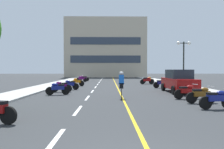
{
  "coord_description": "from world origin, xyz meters",
  "views": [
    {
      "loc": [
        -0.62,
        -3.09,
        1.81
      ],
      "look_at": [
        -0.35,
        14.41,
        1.4
      ],
      "focal_mm": 32.8,
      "sensor_mm": 36.0,
      "label": 1
    }
  ],
  "objects_px": {
    "motorcycle_3": "(187,91)",
    "cyclist_rider": "(121,84)",
    "motorcycle_9": "(147,80)",
    "motorcycle_6": "(70,84)",
    "motorcycle_12": "(84,78)",
    "motorcycle_10": "(148,80)",
    "motorcycle_1": "(217,99)",
    "motorcycle_8": "(77,82)",
    "motorcycle_11": "(81,79)",
    "motorcycle_4": "(58,88)",
    "motorcycle_7": "(162,83)",
    "motorcycle_2": "(201,95)",
    "motorcycle_5": "(61,86)",
    "parked_car_near": "(179,81)",
    "street_lamp_mid": "(184,53)"
  },
  "relations": [
    {
      "from": "motorcycle_6",
      "to": "motorcycle_12",
      "type": "relative_size",
      "value": 1.0
    },
    {
      "from": "motorcycle_4",
      "to": "motorcycle_11",
      "type": "bearing_deg",
      "value": 91.53
    },
    {
      "from": "motorcycle_1",
      "to": "motorcycle_5",
      "type": "relative_size",
      "value": 1.0
    },
    {
      "from": "motorcycle_7",
      "to": "motorcycle_9",
      "type": "bearing_deg",
      "value": 95.2
    },
    {
      "from": "motorcycle_4",
      "to": "motorcycle_7",
      "type": "distance_m",
      "value": 10.42
    },
    {
      "from": "motorcycle_11",
      "to": "cyclist_rider",
      "type": "xyz_separation_m",
      "value": [
        4.88,
        -17.76,
        0.41
      ]
    },
    {
      "from": "motorcycle_5",
      "to": "motorcycle_12",
      "type": "xyz_separation_m",
      "value": [
        -0.19,
        15.97,
        0.0
      ]
    },
    {
      "from": "motorcycle_10",
      "to": "cyclist_rider",
      "type": "distance_m",
      "value": 14.99
    },
    {
      "from": "motorcycle_10",
      "to": "street_lamp_mid",
      "type": "bearing_deg",
      "value": -68.21
    },
    {
      "from": "motorcycle_6",
      "to": "cyclist_rider",
      "type": "height_order",
      "value": "cyclist_rider"
    },
    {
      "from": "street_lamp_mid",
      "to": "cyclist_rider",
      "type": "height_order",
      "value": "street_lamp_mid"
    },
    {
      "from": "parked_car_near",
      "to": "motorcycle_4",
      "type": "bearing_deg",
      "value": -170.79
    },
    {
      "from": "motorcycle_4",
      "to": "motorcycle_9",
      "type": "bearing_deg",
      "value": 51.78
    },
    {
      "from": "motorcycle_6",
      "to": "motorcycle_11",
      "type": "distance_m",
      "value": 12.01
    },
    {
      "from": "motorcycle_8",
      "to": "motorcycle_11",
      "type": "height_order",
      "value": "same"
    },
    {
      "from": "motorcycle_12",
      "to": "motorcycle_11",
      "type": "bearing_deg",
      "value": -92.48
    },
    {
      "from": "motorcycle_8",
      "to": "motorcycle_9",
      "type": "xyz_separation_m",
      "value": [
        8.27,
        2.67,
        0.0
      ]
    },
    {
      "from": "motorcycle_2",
      "to": "motorcycle_12",
      "type": "xyz_separation_m",
      "value": [
        -8.99,
        21.48,
        0.0
      ]
    },
    {
      "from": "motorcycle_5",
      "to": "motorcycle_9",
      "type": "distance_m",
      "value": 12.37
    },
    {
      "from": "motorcycle_3",
      "to": "motorcycle_9",
      "type": "height_order",
      "value": "same"
    },
    {
      "from": "motorcycle_3",
      "to": "motorcycle_11",
      "type": "distance_m",
      "value": 20.12
    },
    {
      "from": "motorcycle_10",
      "to": "motorcycle_12",
      "type": "distance_m",
      "value": 10.59
    },
    {
      "from": "cyclist_rider",
      "to": "motorcycle_6",
      "type": "bearing_deg",
      "value": 126.96
    },
    {
      "from": "motorcycle_8",
      "to": "motorcycle_10",
      "type": "height_order",
      "value": "same"
    },
    {
      "from": "motorcycle_2",
      "to": "motorcycle_4",
      "type": "distance_m",
      "value": 9.42
    },
    {
      "from": "motorcycle_3",
      "to": "motorcycle_6",
      "type": "xyz_separation_m",
      "value": [
        -8.37,
        6.04,
        0.0
      ]
    },
    {
      "from": "motorcycle_8",
      "to": "motorcycle_12",
      "type": "xyz_separation_m",
      "value": [
        -0.49,
        9.72,
        0.0
      ]
    },
    {
      "from": "motorcycle_1",
      "to": "motorcycle_8",
      "type": "bearing_deg",
      "value": 122.32
    },
    {
      "from": "cyclist_rider",
      "to": "motorcycle_3",
      "type": "bearing_deg",
      "value": -4.02
    },
    {
      "from": "parked_car_near",
      "to": "motorcycle_2",
      "type": "height_order",
      "value": "parked_car_near"
    },
    {
      "from": "parked_car_near",
      "to": "cyclist_rider",
      "type": "height_order",
      "value": "parked_car_near"
    },
    {
      "from": "motorcycle_1",
      "to": "motorcycle_12",
      "type": "relative_size",
      "value": 1.01
    },
    {
      "from": "motorcycle_8",
      "to": "motorcycle_9",
      "type": "distance_m",
      "value": 8.69
    },
    {
      "from": "motorcycle_1",
      "to": "motorcycle_9",
      "type": "distance_m",
      "value": 16.08
    },
    {
      "from": "motorcycle_1",
      "to": "motorcycle_3",
      "type": "bearing_deg",
      "value": 92.33
    },
    {
      "from": "parked_car_near",
      "to": "motorcycle_3",
      "type": "bearing_deg",
      "value": -101.25
    },
    {
      "from": "motorcycle_1",
      "to": "motorcycle_11",
      "type": "distance_m",
      "value": 23.13
    },
    {
      "from": "motorcycle_2",
      "to": "motorcycle_10",
      "type": "relative_size",
      "value": 1.0
    },
    {
      "from": "motorcycle_9",
      "to": "motorcycle_11",
      "type": "xyz_separation_m",
      "value": [
        -8.84,
        5.22,
        0.0
      ]
    },
    {
      "from": "motorcycle_11",
      "to": "cyclist_rider",
      "type": "bearing_deg",
      "value": -74.65
    },
    {
      "from": "motorcycle_3",
      "to": "cyclist_rider",
      "type": "xyz_separation_m",
      "value": [
        -4.03,
        0.28,
        0.41
      ]
    },
    {
      "from": "motorcycle_2",
      "to": "motorcycle_6",
      "type": "xyz_separation_m",
      "value": [
        -8.52,
        7.65,
        0.0
      ]
    },
    {
      "from": "motorcycle_9",
      "to": "motorcycle_11",
      "type": "bearing_deg",
      "value": 149.44
    },
    {
      "from": "motorcycle_7",
      "to": "motorcycle_4",
      "type": "bearing_deg",
      "value": -148.47
    },
    {
      "from": "motorcycle_11",
      "to": "motorcycle_12",
      "type": "height_order",
      "value": "same"
    },
    {
      "from": "motorcycle_6",
      "to": "motorcycle_9",
      "type": "height_order",
      "value": "same"
    },
    {
      "from": "motorcycle_6",
      "to": "cyclist_rider",
      "type": "distance_m",
      "value": 7.22
    },
    {
      "from": "motorcycle_8",
      "to": "parked_car_near",
      "type": "bearing_deg",
      "value": -35.67
    },
    {
      "from": "motorcycle_6",
      "to": "motorcycle_7",
      "type": "height_order",
      "value": "same"
    },
    {
      "from": "motorcycle_4",
      "to": "motorcycle_7",
      "type": "bearing_deg",
      "value": 31.53
    }
  ]
}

